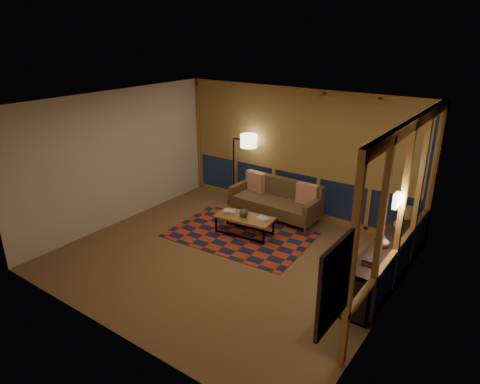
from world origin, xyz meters
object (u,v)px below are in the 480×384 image
Objects in this scene: coffee_table at (244,225)px; bookshelf at (388,257)px; sofa at (275,200)px; floor_lamp at (234,168)px.

bookshelf reaches higher than coffee_table.
coffee_table is (-0.05, -1.07, -0.20)m from sofa.
sofa reaches higher than coffee_table.
sofa is 1.15× the size of floor_lamp.
sofa is 0.66× the size of bookshelf.
bookshelf is (3.90, -1.13, -0.47)m from floor_lamp.
floor_lamp is at bearing 127.02° from coffee_table.
coffee_table is at bearing -178.43° from bookshelf.
coffee_table is 2.77m from bookshelf.
floor_lamp reaches higher than sofa.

